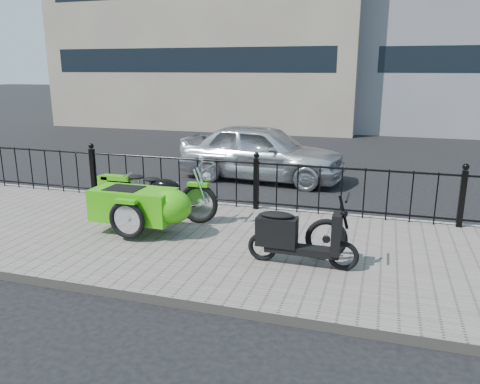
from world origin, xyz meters
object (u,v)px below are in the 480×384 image
(spare_tire, at_px, (326,239))
(sedan_car, at_px, (262,152))
(scooter, at_px, (295,237))
(motorcycle_sidecar, at_px, (148,203))

(spare_tire, xyz_separation_m, sedan_car, (-2.18, 4.84, 0.28))
(scooter, height_order, spare_tire, scooter)
(scooter, relative_size, sedan_car, 0.37)
(scooter, distance_m, spare_tire, 0.51)
(spare_tire, relative_size, sedan_car, 0.14)
(scooter, relative_size, spare_tire, 2.56)
(motorcycle_sidecar, bearing_deg, scooter, -14.03)
(sedan_car, bearing_deg, spare_tire, -150.78)
(sedan_car, bearing_deg, scooter, -155.82)
(spare_tire, bearing_deg, scooter, -140.77)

